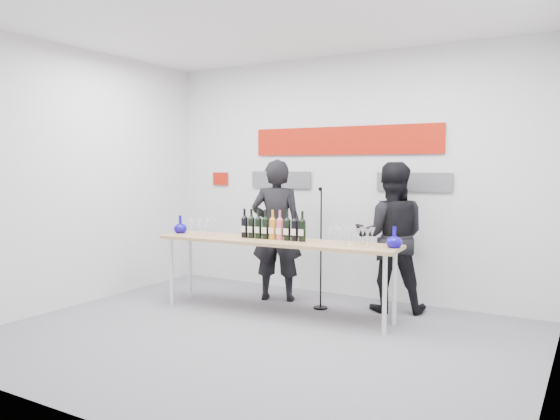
{
  "coord_description": "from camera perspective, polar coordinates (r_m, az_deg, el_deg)",
  "views": [
    {
      "loc": [
        2.78,
        -4.3,
        1.65
      ],
      "look_at": [
        -0.28,
        0.89,
        1.15
      ],
      "focal_mm": 35.0,
      "sensor_mm": 36.0,
      "label": 1
    }
  ],
  "objects": [
    {
      "name": "decanter_right",
      "position": [
        5.55,
        11.85,
        -2.78
      ],
      "size": [
        0.16,
        0.16,
        0.21
      ],
      "primitive_type": null,
      "color": "#120899",
      "rests_on": "tasting_table"
    },
    {
      "name": "presenter_left",
      "position": [
        6.62,
        -0.35,
        -2.12
      ],
      "size": [
        0.73,
        0.6,
        1.72
      ],
      "primitive_type": "imported",
      "rotation": [
        0.0,
        0.0,
        3.48
      ],
      "color": "black",
      "rests_on": "ground"
    },
    {
      "name": "signage",
      "position": [
        6.89,
        6.18,
        6.02
      ],
      "size": [
        3.38,
        0.02,
        0.79
      ],
      "color": "#A91707",
      "rests_on": "back_wall"
    },
    {
      "name": "ground",
      "position": [
        5.38,
        -2.35,
        -13.11
      ],
      "size": [
        5.0,
        5.0,
        0.0
      ],
      "primitive_type": "plane",
      "color": "slate",
      "rests_on": "ground"
    },
    {
      "name": "back_wall",
      "position": [
        6.89,
        6.68,
        3.47
      ],
      "size": [
        5.0,
        0.04,
        3.0
      ],
      "primitive_type": "cube",
      "color": "silver",
      "rests_on": "ground"
    },
    {
      "name": "glasses_left",
      "position": [
        6.48,
        -8.07,
        -1.79
      ],
      "size": [
        0.27,
        0.24,
        0.18
      ],
      "color": "silver",
      "rests_on": "tasting_table"
    },
    {
      "name": "tasting_table",
      "position": [
        6.01,
        -0.49,
        -3.74
      ],
      "size": [
        2.79,
        0.73,
        0.83
      ],
      "rotation": [
        0.0,
        0.0,
        0.07
      ],
      "color": "tan",
      "rests_on": "ground"
    },
    {
      "name": "mic_stand",
      "position": [
        6.29,
        4.27,
        -6.47
      ],
      "size": [
        0.16,
        0.16,
        1.4
      ],
      "rotation": [
        0.0,
        0.0,
        -0.35
      ],
      "color": "black",
      "rests_on": "ground"
    },
    {
      "name": "decanter_left",
      "position": [
        6.71,
        -10.38,
        -1.46
      ],
      "size": [
        0.16,
        0.16,
        0.21
      ],
      "primitive_type": null,
      "color": "#120899",
      "rests_on": "tasting_table"
    },
    {
      "name": "glasses_right",
      "position": [
        5.64,
        7.43,
        -2.75
      ],
      "size": [
        0.47,
        0.25,
        0.18
      ],
      "color": "silver",
      "rests_on": "tasting_table"
    },
    {
      "name": "wine_bottles",
      "position": [
        6.03,
        -0.78,
        -1.53
      ],
      "size": [
        0.8,
        0.13,
        0.33
      ],
      "rotation": [
        0.0,
        0.0,
        0.07
      ],
      "color": "black",
      "rests_on": "tasting_table"
    },
    {
      "name": "presenter_right",
      "position": [
        6.27,
        11.5,
        -2.77
      ],
      "size": [
        0.98,
        0.88,
        1.68
      ],
      "primitive_type": "imported",
      "rotation": [
        0.0,
        0.0,
        3.49
      ],
      "color": "black",
      "rests_on": "ground"
    }
  ]
}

